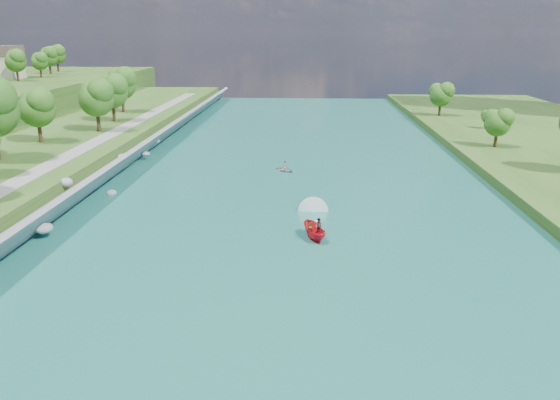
{
  "coord_description": "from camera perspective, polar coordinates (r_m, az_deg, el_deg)",
  "views": [
    {
      "loc": [
        1.74,
        -40.1,
        20.42
      ],
      "look_at": [
        -1.19,
        18.33,
        2.5
      ],
      "focal_mm": 35.0,
      "sensor_mm": 36.0,
      "label": 1
    }
  ],
  "objects": [
    {
      "name": "ground",
      "position": [
        45.03,
        0.35,
        -9.94
      ],
      "size": [
        260.0,
        260.0,
        0.0
      ],
      "primitive_type": "plane",
      "color": "#2D5119",
      "rests_on": "ground"
    },
    {
      "name": "river_water",
      "position": [
        63.48,
        1.15,
        -1.69
      ],
      "size": [
        55.0,
        240.0,
        0.1
      ],
      "primitive_type": "cube",
      "color": "#1A6662",
      "rests_on": "ground"
    },
    {
      "name": "riprap_bank",
      "position": [
        67.93,
        -21.24,
        -0.05
      ],
      "size": [
        4.67,
        236.0,
        4.27
      ],
      "color": "slate",
      "rests_on": "ground"
    },
    {
      "name": "riverside_path",
      "position": [
        71.2,
        -25.99,
        1.57
      ],
      "size": [
        3.0,
        200.0,
        0.1
      ],
      "primitive_type": "cube",
      "color": "gray",
      "rests_on": "berm_west"
    },
    {
      "name": "trees_ridge",
      "position": [
        158.24,
        -26.2,
        12.91
      ],
      "size": [
        11.65,
        67.31,
        10.08
      ],
      "color": "#295115",
      "rests_on": "ridge_west"
    },
    {
      "name": "motorboat",
      "position": [
        57.72,
        3.57,
        -2.85
      ],
      "size": [
        3.6,
        19.09,
        2.13
      ],
      "rotation": [
        0.0,
        0.0,
        3.47
      ],
      "color": "red",
      "rests_on": "river_water"
    },
    {
      "name": "raft",
      "position": [
        83.8,
        0.52,
        3.26
      ],
      "size": [
        3.81,
        3.75,
        1.65
      ],
      "rotation": [
        0.0,
        0.0,
        0.83
      ],
      "color": "#999CA1",
      "rests_on": "river_water"
    }
  ]
}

